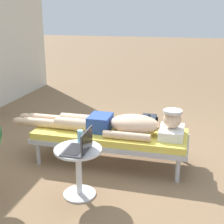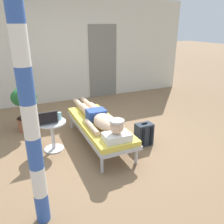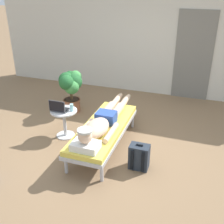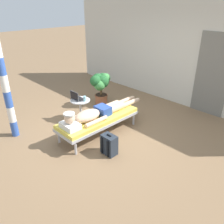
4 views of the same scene
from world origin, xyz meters
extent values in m
plane|color=#846647|center=(0.00, 0.00, 0.00)|extent=(40.00, 40.00, 0.00)
cube|color=beige|center=(-0.05, 2.78, 1.35)|extent=(7.60, 0.20, 2.70)
cube|color=slate|center=(1.14, 2.67, 1.02)|extent=(0.84, 0.03, 2.04)
cylinder|color=#B7B7BC|center=(-0.34, 0.80, 0.14)|extent=(0.05, 0.05, 0.28)
cylinder|color=#B7B7BC|center=(0.24, 0.80, 0.14)|extent=(0.05, 0.05, 0.28)
cylinder|color=#B7B7BC|center=(-0.34, -0.89, 0.14)|extent=(0.05, 0.05, 0.28)
cylinder|color=#B7B7BC|center=(0.24, -0.89, 0.14)|extent=(0.05, 0.05, 0.28)
cube|color=#B7B7BC|center=(-0.05, -0.04, 0.31)|extent=(0.67, 1.90, 0.06)
cube|color=#E5CC4C|center=(-0.05, -0.04, 0.38)|extent=(0.65, 1.86, 0.08)
cube|color=white|center=(-0.05, -0.78, 0.47)|extent=(0.40, 0.28, 0.11)
sphere|color=beige|center=(-0.05, -0.78, 0.64)|extent=(0.21, 0.21, 0.21)
cylinder|color=silver|center=(-0.05, -0.78, 0.73)|extent=(0.22, 0.22, 0.03)
ellipsoid|color=beige|center=(-0.05, -0.34, 0.54)|extent=(0.35, 0.60, 0.23)
cylinder|color=beige|center=(-0.27, -0.29, 0.46)|extent=(0.09, 0.55, 0.09)
cylinder|color=beige|center=(0.17, -0.29, 0.46)|extent=(0.09, 0.55, 0.09)
cube|color=#2D4C9E|center=(-0.05, 0.09, 0.52)|extent=(0.33, 0.26, 0.19)
cylinder|color=beige|center=(-0.13, 0.43, 0.49)|extent=(0.15, 0.42, 0.15)
cylinder|color=beige|center=(-0.13, 0.86, 0.47)|extent=(0.11, 0.44, 0.11)
ellipsoid|color=beige|center=(-0.13, 1.15, 0.47)|extent=(0.09, 0.20, 0.10)
cylinder|color=beige|center=(0.04, 0.43, 0.49)|extent=(0.15, 0.42, 0.15)
cylinder|color=beige|center=(0.04, 0.86, 0.47)|extent=(0.11, 0.44, 0.11)
ellipsoid|color=beige|center=(0.04, 1.15, 0.47)|extent=(0.09, 0.20, 0.10)
cylinder|color=silver|center=(-0.85, 0.08, 0.01)|extent=(0.34, 0.34, 0.02)
cylinder|color=silver|center=(-0.85, 0.08, 0.26)|extent=(0.06, 0.06, 0.48)
cylinder|color=silver|center=(-0.85, 0.08, 0.51)|extent=(0.48, 0.48, 0.02)
cube|color=#4C4C51|center=(-0.91, 0.08, 0.53)|extent=(0.31, 0.22, 0.02)
cube|color=black|center=(-0.91, 0.09, 0.54)|extent=(0.27, 0.15, 0.00)
cube|color=#4C4C51|center=(-0.91, -0.04, 0.64)|extent=(0.31, 0.01, 0.21)
cube|color=black|center=(-0.91, -0.05, 0.64)|extent=(0.29, 0.00, 0.19)
cylinder|color=#99D8E5|center=(-0.70, 0.10, 0.59)|extent=(0.06, 0.06, 0.13)
cube|color=#262D38|center=(0.67, -0.41, 0.20)|extent=(0.30, 0.20, 0.40)
cube|color=#262D38|center=(0.67, -0.29, 0.13)|extent=(0.23, 0.04, 0.18)
cube|color=black|center=(0.59, -0.52, 0.20)|extent=(0.04, 0.02, 0.34)
cube|color=black|center=(0.75, -0.52, 0.20)|extent=(0.04, 0.02, 0.34)
cube|color=black|center=(0.67, -0.41, 0.41)|extent=(0.10, 0.02, 0.02)
cylinder|color=#9E5B3D|center=(-1.20, 1.07, 0.14)|extent=(0.34, 0.34, 0.28)
cylinder|color=#9E5B3D|center=(-1.20, 1.07, 0.26)|extent=(0.37, 0.37, 0.04)
cylinder|color=#332319|center=(-1.20, 1.07, 0.29)|extent=(0.31, 0.31, 0.01)
cylinder|color=brown|center=(-1.20, 1.07, 0.44)|extent=(0.06, 0.06, 0.32)
sphere|color=#23602D|center=(-1.11, 1.06, 0.69)|extent=(0.34, 0.34, 0.34)
sphere|color=#429347|center=(-1.14, 1.20, 0.76)|extent=(0.26, 0.26, 0.26)
sphere|color=#23602D|center=(-1.26, 1.18, 0.76)|extent=(0.23, 0.23, 0.23)
sphere|color=#38843D|center=(-1.31, 1.14, 0.73)|extent=(0.22, 0.22, 0.22)
sphere|color=#23602D|center=(-1.26, 1.01, 0.73)|extent=(0.33, 0.33, 0.33)
sphere|color=#23602D|center=(-1.19, 0.87, 0.73)|extent=(0.31, 0.31, 0.31)
sphere|color=#429347|center=(-1.12, 0.94, 0.63)|extent=(0.31, 0.31, 0.31)
cylinder|color=#3359B2|center=(-1.26, -1.43, 0.17)|extent=(0.15, 0.15, 0.34)
cylinder|color=white|center=(-1.26, -1.43, 0.51)|extent=(0.15, 0.15, 0.34)
cylinder|color=#3359B2|center=(-1.26, -1.43, 0.86)|extent=(0.15, 0.15, 0.34)
cylinder|color=white|center=(-1.26, -1.43, 1.20)|extent=(0.15, 0.15, 0.34)
cylinder|color=#3359B2|center=(-1.26, -1.43, 1.54)|extent=(0.15, 0.15, 0.34)
cylinder|color=white|center=(-1.26, -1.43, 1.89)|extent=(0.15, 0.15, 0.34)
cylinder|color=#3359B2|center=(-1.26, -1.43, 2.23)|extent=(0.15, 0.15, 0.34)
camera|label=1|loc=(-3.53, -0.98, 1.83)|focal=50.42mm
camera|label=2|loc=(-1.37, -3.55, 2.06)|focal=36.80mm
camera|label=3|loc=(1.42, -3.87, 2.70)|focal=44.71mm
camera|label=4|loc=(3.31, -2.92, 2.69)|focal=36.62mm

